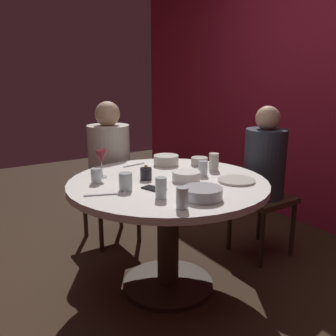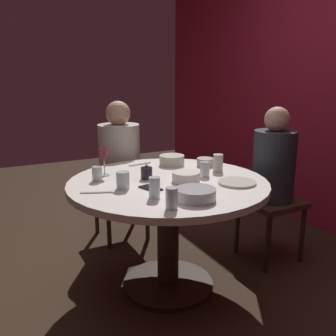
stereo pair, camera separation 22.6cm
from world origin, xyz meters
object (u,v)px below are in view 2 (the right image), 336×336
at_px(dinner_plate, 237,182).
at_px(cup_center_front, 123,180).
at_px(cup_by_right_diner, 172,198).
at_px(cell_phone, 151,188).
at_px(bowl_small_white, 186,177).
at_px(dining_table, 168,205).
at_px(bowl_sauce_side, 172,160).
at_px(bowl_serving_large, 196,194).
at_px(seated_diner_left, 119,155).
at_px(cup_beside_wine, 205,169).
at_px(cup_by_left_diner, 154,188).
at_px(cup_near_candle, 218,163).
at_px(bowl_salad_center, 205,162).
at_px(cup_far_edge, 97,174).
at_px(candle_holder, 147,173).
at_px(wine_glass, 104,156).
at_px(seated_diner_back, 274,168).

xyz_separation_m(dinner_plate, cup_center_front, (-0.22, -0.65, 0.04)).
bearing_deg(cup_center_front, cup_by_right_diner, 12.61).
distance_m(cell_phone, bowl_small_white, 0.26).
distance_m(dining_table, cell_phone, 0.26).
relative_size(dinner_plate, bowl_sauce_side, 1.27).
xyz_separation_m(cell_phone, bowl_serving_large, (0.28, 0.13, 0.03)).
distance_m(seated_diner_left, bowl_serving_large, 1.27).
xyz_separation_m(bowl_serving_large, cup_beside_wine, (-0.36, 0.29, 0.02)).
xyz_separation_m(seated_diner_left, bowl_sauce_side, (0.53, 0.21, 0.05)).
distance_m(bowl_sauce_side, cup_by_left_diner, 0.75).
bearing_deg(seated_diner_left, cup_beside_wine, 15.70).
distance_m(cup_near_candle, cup_by_left_diner, 0.69).
relative_size(dinner_plate, bowl_salad_center, 1.91).
xyz_separation_m(bowl_salad_center, cup_far_edge, (0.01, -0.80, 0.02)).
height_order(bowl_salad_center, cup_by_left_diner, cup_by_left_diner).
xyz_separation_m(seated_diner_left, cup_far_edge, (0.68, -0.39, 0.06)).
distance_m(candle_holder, cup_by_left_diner, 0.37).
distance_m(candle_holder, bowl_sauce_side, 0.41).
bearing_deg(cup_near_candle, bowl_sauce_side, -148.83).
bearing_deg(bowl_small_white, bowl_salad_center, 130.88).
bearing_deg(dinner_plate, wine_glass, -129.93).
bearing_deg(cup_center_front, bowl_sauce_side, 125.90).
distance_m(seated_diner_left, cell_phone, 1.00).
bearing_deg(seated_diner_left, cell_phone, -9.79).
xyz_separation_m(cup_by_right_diner, cup_center_front, (-0.42, -0.09, -0.00)).
height_order(seated_diner_back, cup_center_front, seated_diner_back).
height_order(dinner_plate, cup_far_edge, cup_far_edge).
bearing_deg(bowl_small_white, dinner_plate, 54.01).
xyz_separation_m(wine_glass, bowl_small_white, (0.36, 0.40, -0.10)).
distance_m(cell_phone, cup_beside_wine, 0.43).
height_order(candle_holder, dinner_plate, candle_holder).
relative_size(seated_diner_left, cell_phone, 8.36).
height_order(seated_diner_back, bowl_small_white, seated_diner_back).
height_order(bowl_small_white, cup_near_candle, cup_near_candle).
xyz_separation_m(dining_table, candle_holder, (-0.09, -0.10, 0.20)).
height_order(dinner_plate, cup_by_left_diner, cup_by_left_diner).
distance_m(seated_diner_back, cup_by_left_diner, 1.12).
bearing_deg(dining_table, candle_holder, -132.28).
distance_m(bowl_serving_large, cup_beside_wine, 0.47).
xyz_separation_m(bowl_salad_center, cup_by_left_diner, (0.47, -0.63, 0.03)).
bearing_deg(bowl_sauce_side, cup_near_candle, 31.17).
distance_m(bowl_salad_center, bowl_small_white, 0.43).
relative_size(wine_glass, bowl_small_white, 1.02).
bearing_deg(cup_beside_wine, cup_center_front, -89.76).
bearing_deg(bowl_salad_center, cup_beside_wine, -33.73).
bearing_deg(bowl_salad_center, cell_phone, -61.18).
bearing_deg(seated_diner_back, bowl_sauce_side, -27.88).
distance_m(cup_near_candle, cup_center_front, 0.71).
xyz_separation_m(bowl_small_white, bowl_sauce_side, (-0.42, 0.12, 0.01)).
bearing_deg(cup_by_right_diner, dinner_plate, 109.84).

